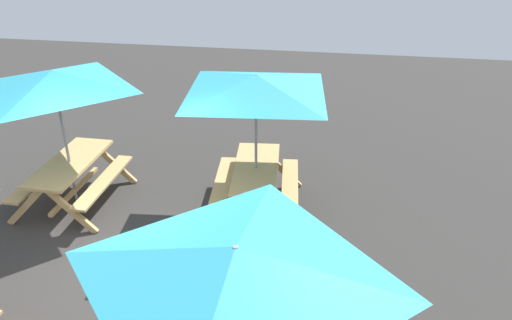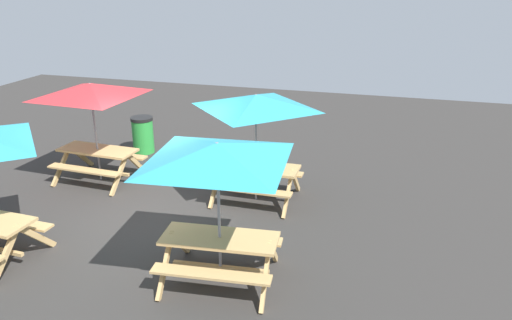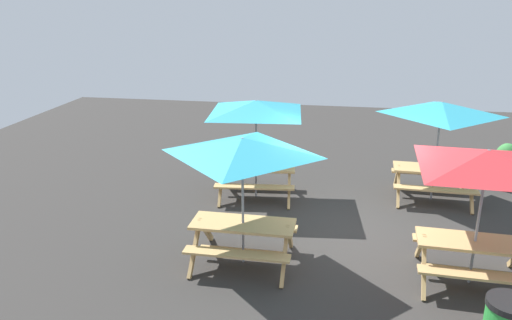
% 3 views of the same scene
% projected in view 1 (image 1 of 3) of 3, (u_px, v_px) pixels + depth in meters
% --- Properties ---
extents(ground_plane, '(24.00, 24.00, 0.00)m').
position_uv_depth(ground_plane, '(116.00, 278.00, 6.74)').
color(ground_plane, '#33302D').
rests_on(ground_plane, ground).
extents(picnic_table_1, '(2.82, 2.82, 2.34)m').
position_uv_depth(picnic_table_1, '(256.00, 95.00, 7.37)').
color(picnic_table_1, tan).
rests_on(picnic_table_1, ground).
extents(picnic_table_2, '(2.02, 2.02, 2.34)m').
position_uv_depth(picnic_table_2, '(55.00, 90.00, 7.56)').
color(picnic_table_2, tan).
rests_on(picnic_table_2, ground).
extents(picnic_table_3, '(2.08, 2.08, 2.34)m').
position_uv_depth(picnic_table_3, '(236.00, 280.00, 3.75)').
color(picnic_table_3, tan).
rests_on(picnic_table_3, ground).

